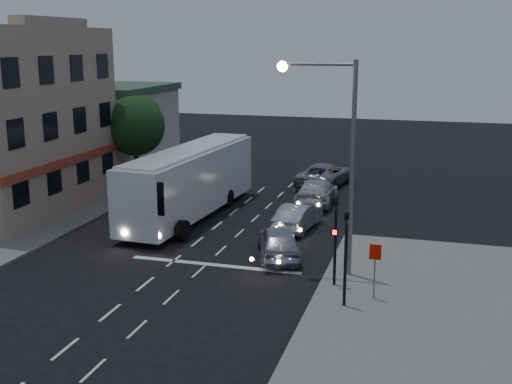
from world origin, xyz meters
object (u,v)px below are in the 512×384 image
(car_sedan_b, at_px, (317,192))
(regulatory_sign, at_px, (375,262))
(car_suv, at_px, (278,242))
(car_sedan_a, at_px, (298,217))
(tour_bus, at_px, (190,180))
(streetlight, at_px, (337,143))
(traffic_signal_main, at_px, (336,231))
(car_sedan_c, at_px, (325,174))
(street_tree, at_px, (135,123))
(traffic_signal_side, at_px, (346,247))

(car_sedan_b, height_order, regulatory_sign, regulatory_sign)
(car_suv, height_order, car_sedan_b, car_suv)
(car_suv, xyz_separation_m, car_sedan_a, (-0.11, 4.75, -0.07))
(tour_bus, bearing_deg, car_suv, -36.87)
(car_suv, xyz_separation_m, streetlight, (2.84, -1.60, 4.96))
(car_sedan_a, height_order, streetlight, streetlight)
(tour_bus, bearing_deg, traffic_signal_main, -38.10)
(car_sedan_a, bearing_deg, car_sedan_c, -80.53)
(traffic_signal_main, distance_m, street_tree, 21.38)
(tour_bus, height_order, car_sedan_b, tour_bus)
(traffic_signal_main, bearing_deg, streetlight, 100.20)
(car_sedan_b, height_order, traffic_signal_main, traffic_signal_main)
(car_sedan_a, relative_size, regulatory_sign, 1.94)
(traffic_signal_side, bearing_deg, car_sedan_b, 104.44)
(tour_bus, xyz_separation_m, car_sedan_a, (6.47, -0.89, -1.43))
(car_sedan_c, bearing_deg, car_suv, 100.93)
(car_sedan_a, xyz_separation_m, street_tree, (-12.60, 6.47, 3.79))
(car_sedan_b, bearing_deg, regulatory_sign, 107.96)
(car_suv, xyz_separation_m, regulatory_sign, (4.80, -4.04, 0.83))
(car_sedan_a, distance_m, traffic_signal_side, 10.64)
(car_suv, height_order, car_sedan_a, car_suv)
(tour_bus, bearing_deg, car_sedan_a, -4.11)
(car_sedan_b, distance_m, regulatory_sign, 15.31)
(car_suv, distance_m, street_tree, 17.36)
(regulatory_sign, bearing_deg, street_tree, 138.92)
(streetlight, bearing_deg, car_sedan_b, 104.08)
(car_sedan_c, bearing_deg, traffic_signal_main, 109.93)
(traffic_signal_main, relative_size, regulatory_sign, 1.86)
(car_sedan_b, xyz_separation_m, traffic_signal_main, (3.27, -13.44, 1.65))
(tour_bus, relative_size, car_sedan_c, 2.25)
(tour_bus, distance_m, car_sedan_b, 8.11)
(car_sedan_b, relative_size, regulatory_sign, 2.40)
(traffic_signal_side, height_order, street_tree, street_tree)
(car_sedan_b, distance_m, traffic_signal_side, 16.01)
(car_sedan_c, height_order, street_tree, street_tree)
(car_sedan_b, height_order, street_tree, street_tree)
(car_sedan_a, distance_m, car_sedan_b, 5.67)
(car_sedan_a, relative_size, streetlight, 0.47)
(car_sedan_b, distance_m, traffic_signal_main, 13.93)
(car_sedan_a, height_order, car_sedan_c, car_sedan_c)
(tour_bus, xyz_separation_m, regulatory_sign, (11.38, -9.68, -0.54))
(car_suv, bearing_deg, traffic_signal_main, 117.10)
(traffic_signal_main, bearing_deg, tour_bus, 138.17)
(traffic_signal_main, relative_size, street_tree, 0.66)
(car_sedan_c, distance_m, regulatory_sign, 20.44)
(street_tree, bearing_deg, traffic_signal_side, -44.50)
(tour_bus, relative_size, streetlight, 1.45)
(car_sedan_c, height_order, traffic_signal_main, traffic_signal_main)
(regulatory_sign, bearing_deg, tour_bus, 139.62)
(traffic_signal_side, height_order, streetlight, streetlight)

